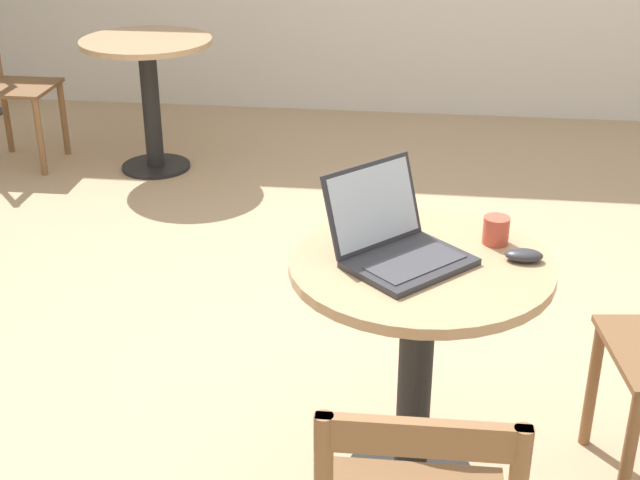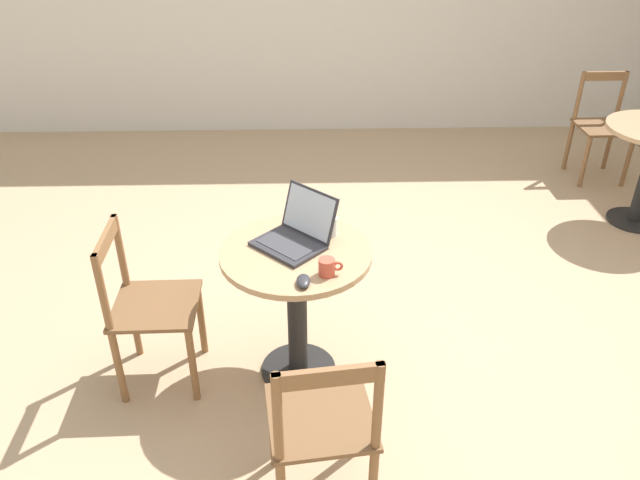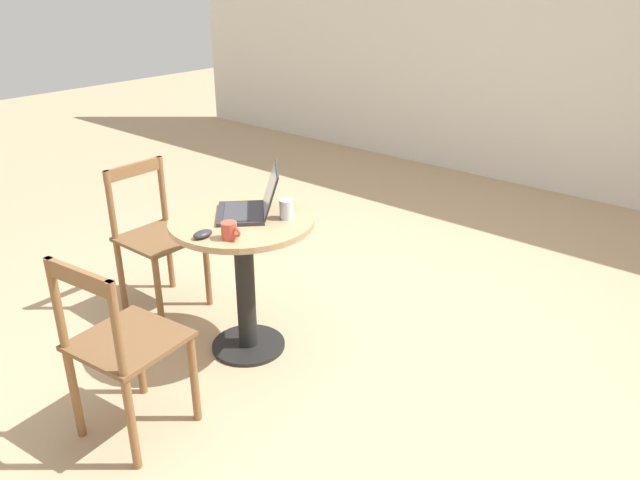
% 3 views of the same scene
% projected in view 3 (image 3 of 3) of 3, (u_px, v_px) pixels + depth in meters
% --- Properties ---
extents(ground_plane, '(16.00, 16.00, 0.00)m').
position_uv_depth(ground_plane, '(350.00, 361.00, 3.17)').
color(ground_plane, tan).
extents(wall_back, '(9.40, 0.06, 2.70)m').
position_uv_depth(wall_back, '(607.00, 33.00, 4.87)').
color(wall_back, silver).
rests_on(wall_back, ground_plane).
extents(cafe_table_near, '(0.70, 0.70, 0.73)m').
position_uv_depth(cafe_table_near, '(244.00, 255.00, 3.07)').
color(cafe_table_near, black).
rests_on(cafe_table_near, ground_plane).
extents(chair_near_left, '(0.40, 0.40, 0.84)m').
position_uv_depth(chair_near_left, '(156.00, 237.00, 3.52)').
color(chair_near_left, brown).
rests_on(chair_near_left, ground_plane).
extents(chair_near_front, '(0.44, 0.44, 0.84)m').
position_uv_depth(chair_near_front, '(121.00, 347.00, 2.51)').
color(chair_near_front, brown).
rests_on(chair_near_front, ground_plane).
extents(laptop, '(0.42, 0.42, 0.23)m').
position_uv_depth(laptop, '(251.00, 205.00, 3.02)').
color(laptop, '#2D2D33').
rests_on(laptop, cafe_table_near).
extents(mouse, '(0.06, 0.10, 0.03)m').
position_uv_depth(mouse, '(203.00, 234.00, 2.78)').
color(mouse, '#2D2D33').
rests_on(mouse, cafe_table_near).
extents(mug, '(0.11, 0.07, 0.08)m').
position_uv_depth(mug, '(230.00, 231.00, 2.76)').
color(mug, '#C64C38').
rests_on(mug, cafe_table_near).
extents(drinking_glass, '(0.07, 0.07, 0.09)m').
position_uv_depth(drinking_glass, '(286.00, 209.00, 2.97)').
color(drinking_glass, silver).
rests_on(drinking_glass, cafe_table_near).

